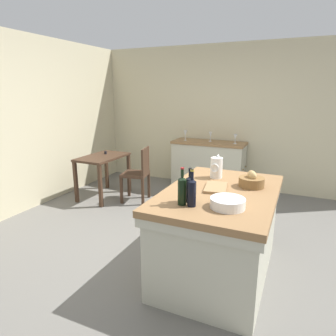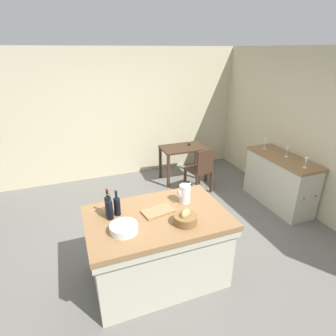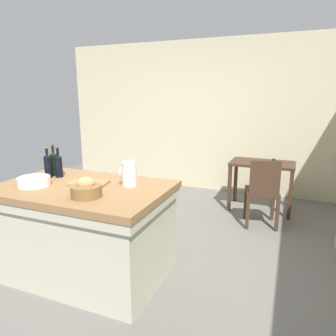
{
  "view_description": "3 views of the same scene",
  "coord_description": "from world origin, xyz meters",
  "px_view_note": "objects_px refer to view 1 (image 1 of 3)",
  "views": [
    {
      "loc": [
        -2.92,
        -1.2,
        1.78
      ],
      "look_at": [
        0.17,
        0.19,
        0.9
      ],
      "focal_mm": 31.87,
      "sensor_mm": 36.0,
      "label": 1
    },
    {
      "loc": [
        -1.07,
        -2.99,
        2.55
      ],
      "look_at": [
        0.22,
        0.39,
        0.97
      ],
      "focal_mm": 29.36,
      "sensor_mm": 36.0,
      "label": 2
    },
    {
      "loc": [
        1.44,
        -2.73,
        1.65
      ],
      "look_at": [
        0.21,
        0.34,
        0.88
      ],
      "focal_mm": 32.71,
      "sensor_mm": 36.0,
      "label": 3
    }
  ],
  "objects_px": {
    "wooden_chair": "(139,172)",
    "wine_glass_left": "(210,135)",
    "writing_desk": "(103,163)",
    "wine_bottle_dark": "(190,188)",
    "side_cabinet": "(208,165)",
    "island_table": "(219,229)",
    "wash_bowl": "(228,203)",
    "bread_basket": "(251,181)",
    "wine_bottle_amber": "(182,190)",
    "cutting_board": "(216,187)",
    "pitcher": "(216,167)",
    "wine_glass_middle": "(185,133)",
    "wine_bottle_green": "(192,192)",
    "wine_glass_far_left": "(235,137)"
  },
  "relations": [
    {
      "from": "side_cabinet",
      "to": "bread_basket",
      "type": "relative_size",
      "value": 5.4
    },
    {
      "from": "wooden_chair",
      "to": "pitcher",
      "type": "bearing_deg",
      "value": -123.5
    },
    {
      "from": "wooden_chair",
      "to": "island_table",
      "type": "bearing_deg",
      "value": -129.81
    },
    {
      "from": "writing_desk",
      "to": "side_cabinet",
      "type": "bearing_deg",
      "value": -52.22
    },
    {
      "from": "side_cabinet",
      "to": "cutting_board",
      "type": "distance_m",
      "value": 2.67
    },
    {
      "from": "side_cabinet",
      "to": "wash_bowl",
      "type": "relative_size",
      "value": 4.7
    },
    {
      "from": "island_table",
      "to": "writing_desk",
      "type": "height_order",
      "value": "island_table"
    },
    {
      "from": "writing_desk",
      "to": "wine_bottle_dark",
      "type": "bearing_deg",
      "value": -128.68
    },
    {
      "from": "pitcher",
      "to": "wine_glass_middle",
      "type": "relative_size",
      "value": 1.4
    },
    {
      "from": "wash_bowl",
      "to": "wine_bottle_green",
      "type": "bearing_deg",
      "value": 107.53
    },
    {
      "from": "island_table",
      "to": "bread_basket",
      "type": "relative_size",
      "value": 6.3
    },
    {
      "from": "island_table",
      "to": "wine_glass_left",
      "type": "relative_size",
      "value": 8.99
    },
    {
      "from": "wooden_chair",
      "to": "wine_bottle_green",
      "type": "distance_m",
      "value": 2.56
    },
    {
      "from": "wooden_chair",
      "to": "wine_bottle_amber",
      "type": "height_order",
      "value": "wine_bottle_amber"
    },
    {
      "from": "wooden_chair",
      "to": "wine_bottle_green",
      "type": "bearing_deg",
      "value": -140.17
    },
    {
      "from": "wine_bottle_amber",
      "to": "pitcher",
      "type": "bearing_deg",
      "value": -2.91
    },
    {
      "from": "wine_bottle_dark",
      "to": "wine_glass_middle",
      "type": "height_order",
      "value": "wine_bottle_dark"
    },
    {
      "from": "wine_bottle_green",
      "to": "wine_glass_far_left",
      "type": "xyz_separation_m",
      "value": [
        2.99,
        0.28,
        0.01
      ]
    },
    {
      "from": "wooden_chair",
      "to": "cutting_board",
      "type": "xyz_separation_m",
      "value": [
        -1.41,
        -1.67,
        0.39
      ]
    },
    {
      "from": "wine_bottle_dark",
      "to": "writing_desk",
      "type": "bearing_deg",
      "value": 51.32
    },
    {
      "from": "cutting_board",
      "to": "wine_glass_far_left",
      "type": "xyz_separation_m",
      "value": [
        2.47,
        0.34,
        0.13
      ]
    },
    {
      "from": "wine_glass_left",
      "to": "bread_basket",
      "type": "bearing_deg",
      "value": -154.71
    },
    {
      "from": "side_cabinet",
      "to": "cutting_board",
      "type": "xyz_separation_m",
      "value": [
        -2.5,
        -0.82,
        0.43
      ]
    },
    {
      "from": "wooden_chair",
      "to": "wash_bowl",
      "type": "height_order",
      "value": "wash_bowl"
    },
    {
      "from": "wine_bottle_amber",
      "to": "wine_glass_middle",
      "type": "height_order",
      "value": "wine_bottle_amber"
    },
    {
      "from": "wooden_chair",
      "to": "wine_glass_left",
      "type": "relative_size",
      "value": 5.2
    },
    {
      "from": "side_cabinet",
      "to": "wine_glass_middle",
      "type": "xyz_separation_m",
      "value": [
        -0.04,
        0.45,
        0.57
      ]
    },
    {
      "from": "island_table",
      "to": "wine_bottle_green",
      "type": "xyz_separation_m",
      "value": [
        -0.49,
        0.12,
        0.52
      ]
    },
    {
      "from": "wine_bottle_amber",
      "to": "wine_bottle_dark",
      "type": "bearing_deg",
      "value": -21.16
    },
    {
      "from": "side_cabinet",
      "to": "wine_glass_left",
      "type": "distance_m",
      "value": 0.56
    },
    {
      "from": "bread_basket",
      "to": "wine_bottle_dark",
      "type": "xyz_separation_m",
      "value": [
        -0.63,
        0.41,
        0.06
      ]
    },
    {
      "from": "writing_desk",
      "to": "wine_bottle_amber",
      "type": "bearing_deg",
      "value": -130.51
    },
    {
      "from": "pitcher",
      "to": "wine_bottle_amber",
      "type": "distance_m",
      "value": 0.89
    },
    {
      "from": "wooden_chair",
      "to": "pitcher",
      "type": "relative_size",
      "value": 3.4
    },
    {
      "from": "wooden_chair",
      "to": "wine_glass_far_left",
      "type": "distance_m",
      "value": 1.78
    },
    {
      "from": "writing_desk",
      "to": "wine_glass_left",
      "type": "relative_size",
      "value": 5.25
    },
    {
      "from": "writing_desk",
      "to": "wooden_chair",
      "type": "relative_size",
      "value": 1.01
    },
    {
      "from": "wine_glass_left",
      "to": "wine_glass_middle",
      "type": "relative_size",
      "value": 0.92
    },
    {
      "from": "island_table",
      "to": "writing_desk",
      "type": "bearing_deg",
      "value": 60.09
    },
    {
      "from": "pitcher",
      "to": "cutting_board",
      "type": "xyz_separation_m",
      "value": [
        -0.37,
        -0.1,
        -0.1
      ]
    },
    {
      "from": "wine_glass_far_left",
      "to": "wine_glass_middle",
      "type": "relative_size",
      "value": 0.88
    },
    {
      "from": "cutting_board",
      "to": "wine_bottle_amber",
      "type": "distance_m",
      "value": 0.55
    },
    {
      "from": "side_cabinet",
      "to": "island_table",
      "type": "bearing_deg",
      "value": -160.96
    },
    {
      "from": "side_cabinet",
      "to": "wine_glass_middle",
      "type": "distance_m",
      "value": 0.73
    },
    {
      "from": "side_cabinet",
      "to": "bread_basket",
      "type": "xyz_separation_m",
      "value": [
        -2.3,
        -1.12,
        0.48
      ]
    },
    {
      "from": "wine_glass_middle",
      "to": "wine_bottle_dark",
      "type": "bearing_deg",
      "value": -158.29
    },
    {
      "from": "side_cabinet",
      "to": "wine_bottle_dark",
      "type": "distance_m",
      "value": 3.06
    },
    {
      "from": "wine_bottle_dark",
      "to": "wine_glass_left",
      "type": "bearing_deg",
      "value": 13.15
    },
    {
      "from": "wooden_chair",
      "to": "bread_basket",
      "type": "xyz_separation_m",
      "value": [
        -1.21,
        -1.97,
        0.44
      ]
    },
    {
      "from": "island_table",
      "to": "side_cabinet",
      "type": "relative_size",
      "value": 1.17
    }
  ]
}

